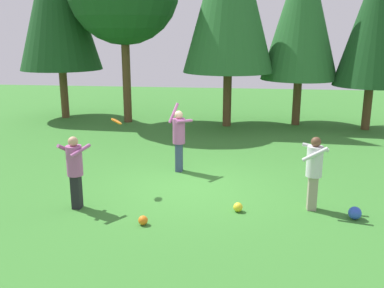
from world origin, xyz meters
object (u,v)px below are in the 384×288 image
object	(u,v)px
ball_orange	(143,220)
tree_right	(302,10)
frisbee	(116,121)
person_bystander	(314,167)
ball_yellow	(238,207)
tree_far_right	(376,19)
person_thrower	(179,135)
person_catcher	(75,166)
ball_blue	(355,213)

from	to	relation	value
ball_orange	tree_right	world-z (taller)	tree_right
frisbee	ball_orange	size ratio (longest dim) A/B	1.74
frisbee	person_bystander	bearing A→B (deg)	-8.58
ball_yellow	tree_far_right	xyz separation A→B (m)	(4.87, 8.82, 4.13)
ball_yellow	ball_orange	xyz separation A→B (m)	(-1.87, -0.90, -0.01)
ball_yellow	frisbee	bearing A→B (deg)	160.94
person_thrower	person_catcher	world-z (taller)	person_thrower
frisbee	person_thrower	bearing A→B (deg)	52.53
ball_blue	tree_right	size ratio (longest dim) A/B	0.04
ball_orange	tree_far_right	world-z (taller)	tree_far_right
person_thrower	ball_orange	size ratio (longest dim) A/B	9.79
ball_yellow	tree_right	size ratio (longest dim) A/B	0.03
person_thrower	tree_far_right	size ratio (longest dim) A/B	0.28
ball_blue	tree_right	distance (m)	10.54
frisbee	ball_orange	world-z (taller)	frisbee
person_thrower	person_bystander	xyz separation A→B (m)	(3.27, -2.29, -0.06)
ball_blue	ball_orange	xyz separation A→B (m)	(-4.27, -0.81, -0.04)
person_catcher	tree_far_right	world-z (taller)	tree_far_right
person_bystander	ball_blue	world-z (taller)	person_bystander
ball_yellow	ball_orange	bearing A→B (deg)	-154.42
tree_far_right	frisbee	bearing A→B (deg)	-134.92
person_thrower	ball_yellow	size ratio (longest dim) A/B	9.26
ball_blue	tree_far_right	size ratio (longest dim) A/B	0.04
person_thrower	ball_yellow	bearing A→B (deg)	70.19
person_catcher	frisbee	xyz separation A→B (m)	(0.58, 1.24, 0.75)
person_bystander	ball_orange	xyz separation A→B (m)	(-3.45, -1.23, -0.86)
person_thrower	ball_yellow	distance (m)	3.25
person_bystander	tree_far_right	size ratio (longest dim) A/B	0.24
tree_right	person_bystander	bearing A→B (deg)	-93.94
ball_yellow	tree_far_right	bearing A→B (deg)	61.10
tree_far_right	person_catcher	bearing A→B (deg)	-132.78
person_catcher	ball_blue	distance (m)	5.96
ball_yellow	tree_far_right	size ratio (longest dim) A/B	0.03
person_bystander	ball_blue	size ratio (longest dim) A/B	6.08
person_catcher	tree_right	xyz separation A→B (m)	(5.71, 9.68, 3.66)
person_catcher	ball_blue	size ratio (longest dim) A/B	6.04
frisbee	ball_yellow	distance (m)	3.48
person_thrower	ball_blue	bearing A→B (deg)	93.93
ball_yellow	ball_blue	size ratio (longest dim) A/B	0.76
tree_right	tree_far_right	bearing A→B (deg)	-13.30
ball_blue	person_catcher	bearing A→B (deg)	-178.62
tree_far_right	tree_right	size ratio (longest dim) A/B	0.92
frisbee	tree_right	bearing A→B (deg)	58.71
person_thrower	ball_orange	bearing A→B (deg)	34.45
tree_far_right	tree_right	distance (m)	2.76
person_bystander	ball_orange	distance (m)	3.76
ball_orange	ball_blue	bearing A→B (deg)	10.77
ball_blue	frisbee	bearing A→B (deg)	168.39
person_catcher	ball_yellow	world-z (taller)	person_catcher
frisbee	ball_blue	xyz separation A→B (m)	(5.32, -1.09, -1.57)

